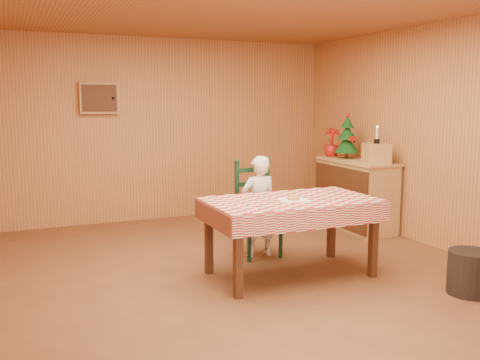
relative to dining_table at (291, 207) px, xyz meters
The scene contains 13 objects.
ground 0.82m from the dining_table, behind, with size 6.00×6.00×0.00m, color brown.
cabin_walls 1.35m from the dining_table, 127.29° to the left, with size 5.10×6.05×2.65m.
dining_table is the anchor object (origin of this frame).
ladder_chair 0.81m from the dining_table, 90.00° to the left, with size 0.44×0.40×1.08m.
seated_child 0.74m from the dining_table, 90.00° to the left, with size 0.41×0.27×1.12m, color white.
napkin 0.10m from the dining_table, 90.00° to the right, with size 0.26×0.26×0.00m, color white.
donut 0.12m from the dining_table, 90.00° to the right, with size 0.12×0.12×0.04m, color #D5934C.
shelf_unit 2.25m from the dining_table, 38.24° to the left, with size 0.54×1.24×0.93m.
crate 2.06m from the dining_table, 29.17° to the left, with size 0.30×0.30×0.25m, color tan.
christmas_tree 2.47m from the dining_table, 42.78° to the left, with size 0.34×0.34×0.62m.
flower_arrangement 2.63m from the dining_table, 48.41° to the left, with size 0.22×0.22×0.40m, color #A8180F.
candle_set 2.10m from the dining_table, 29.17° to the left, with size 0.07×0.07×0.22m.
storage_bin 1.72m from the dining_table, 41.83° to the right, with size 0.39×0.39×0.39m, color black.
Camera 1 is at (-2.06, -4.55, 1.73)m, focal length 40.00 mm.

